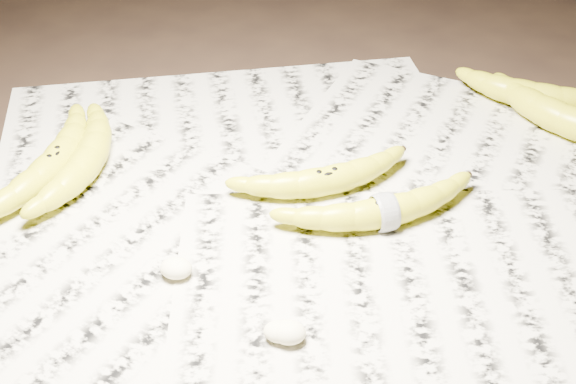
% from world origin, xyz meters
% --- Properties ---
extents(ground, '(3.00, 3.00, 0.00)m').
position_xyz_m(ground, '(0.00, 0.00, 0.00)').
color(ground, black).
rests_on(ground, ground).
extents(newspaper_patch, '(0.90, 0.70, 0.01)m').
position_xyz_m(newspaper_patch, '(0.02, 0.04, 0.00)').
color(newspaper_patch, beige).
rests_on(newspaper_patch, ground).
extents(banana_left_a, '(0.08, 0.21, 0.04)m').
position_xyz_m(banana_left_a, '(-0.29, 0.08, 0.03)').
color(banana_left_a, gold).
rests_on(banana_left_a, newspaper_patch).
extents(banana_left_b, '(0.06, 0.19, 0.04)m').
position_xyz_m(banana_left_b, '(-0.25, 0.09, 0.03)').
color(banana_left_b, gold).
rests_on(banana_left_b, newspaper_patch).
extents(banana_center, '(0.18, 0.13, 0.03)m').
position_xyz_m(banana_center, '(0.01, 0.10, 0.02)').
color(banana_center, gold).
rests_on(banana_center, newspaper_patch).
extents(banana_taped, '(0.20, 0.14, 0.03)m').
position_xyz_m(banana_taped, '(0.08, 0.05, 0.02)').
color(banana_taped, gold).
rests_on(banana_taped, newspaper_patch).
extents(banana_upper_a, '(0.20, 0.17, 0.04)m').
position_xyz_m(banana_upper_a, '(0.28, 0.27, 0.03)').
color(banana_upper_a, gold).
rests_on(banana_upper_a, newspaper_patch).
extents(banana_upper_b, '(0.18, 0.09, 0.04)m').
position_xyz_m(banana_upper_b, '(0.25, 0.32, 0.03)').
color(banana_upper_b, gold).
rests_on(banana_upper_b, newspaper_patch).
extents(measuring_tape, '(0.02, 0.04, 0.04)m').
position_xyz_m(measuring_tape, '(0.08, 0.05, 0.02)').
color(measuring_tape, white).
rests_on(measuring_tape, newspaper_patch).
extents(flesh_chunk_a, '(0.03, 0.03, 0.02)m').
position_xyz_m(flesh_chunk_a, '(-0.11, -0.06, 0.02)').
color(flesh_chunk_a, beige).
rests_on(flesh_chunk_a, newspaper_patch).
extents(flesh_chunk_b, '(0.03, 0.02, 0.02)m').
position_xyz_m(flesh_chunk_b, '(0.00, -0.12, 0.02)').
color(flesh_chunk_b, beige).
rests_on(flesh_chunk_b, newspaper_patch).
extents(flesh_chunk_c, '(0.03, 0.03, 0.02)m').
position_xyz_m(flesh_chunk_c, '(0.01, -0.12, 0.02)').
color(flesh_chunk_c, beige).
rests_on(flesh_chunk_c, newspaper_patch).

